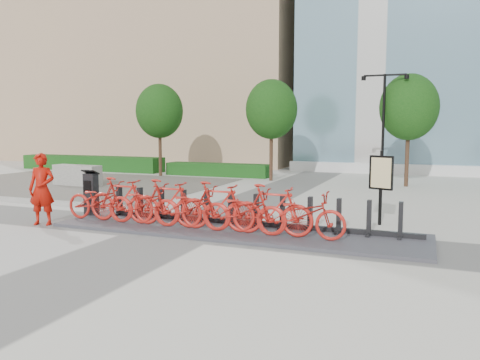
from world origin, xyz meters
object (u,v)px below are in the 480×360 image
at_px(bike_0, 100,201).
at_px(worker_red, 42,189).
at_px(jersey_barrier, 77,175).
at_px(map_sign, 381,176).
at_px(kiosk, 91,193).

xyz_separation_m(bike_0, worker_red, (-1.31, -0.77, 0.35)).
bearing_deg(jersey_barrier, map_sign, -11.98).
height_order(bike_0, map_sign, map_sign).
distance_m(bike_0, kiosk, 1.00).
distance_m(kiosk, worker_red, 1.50).
xyz_separation_m(kiosk, jersey_barrier, (-5.85, 6.13, -0.25)).
xyz_separation_m(kiosk, worker_red, (-0.52, -1.38, 0.26)).
xyz_separation_m(bike_0, jersey_barrier, (-6.64, 6.74, -0.16)).
bearing_deg(worker_red, jersey_barrier, 107.91).
distance_m(kiosk, jersey_barrier, 8.48).
height_order(kiosk, jersey_barrier, kiosk).
xyz_separation_m(worker_red, map_sign, (8.61, 3.41, 0.37)).
bearing_deg(jersey_barrier, bike_0, -41.00).
relative_size(bike_0, jersey_barrier, 0.86).
relative_size(jersey_barrier, map_sign, 1.21).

